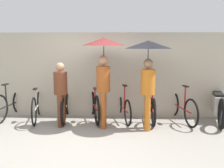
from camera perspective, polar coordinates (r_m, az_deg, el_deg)
The scene contains 13 objects.
ground_plane at distance 5.22m, azimuth -5.81°, elevation -12.99°, with size 30.00×30.00×0.00m, color gray.
back_wall at distance 6.75m, azimuth -3.82°, elevation 2.03°, with size 13.43×0.12×2.26m.
parked_bicycle_0 at distance 7.17m, azimuth -22.17°, elevation -4.25°, with size 0.44×1.72×1.02m.
parked_bicycle_1 at distance 6.81m, azimuth -16.77°, elevation -4.78°, with size 0.49×1.67×1.06m.
parked_bicycle_2 at distance 6.64m, azimuth -10.53°, elevation -5.04°, with size 0.44×1.64×1.03m.
parked_bicycle_3 at distance 6.55m, azimuth -4.07°, elevation -4.86°, with size 0.56×1.67×1.01m.
parked_bicycle_4 at distance 6.54m, azimuth 2.50°, elevation -5.14°, with size 0.53×1.66×0.98m.
parked_bicycle_5 at distance 6.60m, azimuth 9.04°, elevation -5.05°, with size 0.44×1.77×1.08m.
parked_bicycle_6 at distance 6.65m, azimuth 15.53°, elevation -5.07°, with size 0.53×1.70×1.01m.
pedestrian_leading at distance 6.05m, azimuth -11.64°, elevation -1.28°, with size 0.32×0.32×1.54m.
pedestrian_center at distance 5.81m, azimuth -1.95°, elevation 6.21°, with size 1.04×1.04×2.10m.
pedestrian_trailing at distance 5.73m, azimuth 8.26°, elevation 5.74°, with size 1.07×1.07×2.04m.
motorcycle at distance 6.99m, azimuth 22.99°, elevation -4.40°, with size 0.73×2.09×0.93m.
Camera 1 is at (0.68, -4.79, 1.95)m, focal length 40.00 mm.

